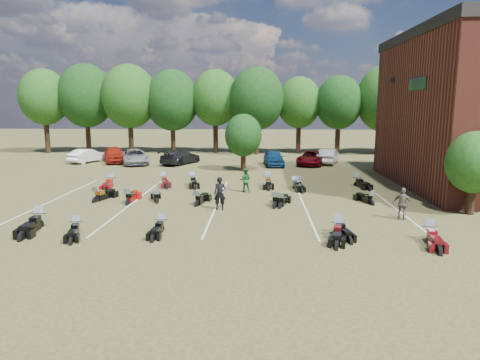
# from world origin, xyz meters

# --- Properties ---
(ground) EXTENTS (160.00, 160.00, 0.00)m
(ground) POSITION_xyz_m (0.00, 0.00, 0.00)
(ground) COLOR brown
(ground) RESTS_ON ground
(car_0) EXTENTS (3.62, 5.10, 1.61)m
(car_0) POSITION_xyz_m (-15.09, 20.33, 0.81)
(car_0) COLOR maroon
(car_0) RESTS_ON ground
(car_1) EXTENTS (2.86, 4.38, 1.36)m
(car_1) POSITION_xyz_m (-17.80, 20.28, 0.68)
(car_1) COLOR white
(car_1) RESTS_ON ground
(car_2) EXTENTS (4.17, 5.67, 1.43)m
(car_2) POSITION_xyz_m (-12.71, 19.27, 0.72)
(car_2) COLOR gray
(car_2) RESTS_ON ground
(car_3) EXTENTS (3.83, 5.28, 1.42)m
(car_3) POSITION_xyz_m (-8.28, 19.54, 0.71)
(car_3) COLOR black
(car_3) RESTS_ON ground
(car_4) EXTENTS (2.05, 4.45, 1.48)m
(car_4) POSITION_xyz_m (0.75, 18.82, 0.74)
(car_4) COLOR navy
(car_4) RESTS_ON ground
(car_5) EXTENTS (2.78, 4.68, 1.46)m
(car_5) POSITION_xyz_m (6.14, 20.49, 0.73)
(car_5) COLOR #B4B5B0
(car_5) RESTS_ON ground
(car_6) EXTENTS (3.67, 5.39, 1.37)m
(car_6) POSITION_xyz_m (4.43, 19.46, 0.68)
(car_6) COLOR #51040B
(car_6) RESTS_ON ground
(car_7) EXTENTS (4.04, 5.54, 1.49)m
(car_7) POSITION_xyz_m (13.03, 19.05, 0.75)
(car_7) COLOR #323336
(car_7) RESTS_ON ground
(person_black) EXTENTS (0.67, 0.45, 1.82)m
(person_black) POSITION_xyz_m (-2.71, 1.35, 0.91)
(person_black) COLOR black
(person_black) RESTS_ON ground
(person_green) EXTENTS (0.77, 0.61, 1.58)m
(person_green) POSITION_xyz_m (-1.50, 6.27, 0.79)
(person_green) COLOR #225C27
(person_green) RESTS_ON ground
(person_grey) EXTENTS (1.03, 0.82, 1.64)m
(person_grey) POSITION_xyz_m (6.58, -0.31, 0.82)
(person_grey) COLOR #5A554D
(person_grey) RESTS_ON ground
(motorcycle_0) EXTENTS (1.15, 2.14, 1.14)m
(motorcycle_0) POSITION_xyz_m (-8.71, -3.37, 0.00)
(motorcycle_0) COLOR black
(motorcycle_0) RESTS_ON ground
(motorcycle_1) EXTENTS (1.06, 2.59, 1.41)m
(motorcycle_1) POSITION_xyz_m (-10.85, -2.56, 0.00)
(motorcycle_1) COLOR black
(motorcycle_1) RESTS_ON ground
(motorcycle_3) EXTENTS (0.69, 2.02, 1.12)m
(motorcycle_3) POSITION_xyz_m (-5.00, -2.85, 0.00)
(motorcycle_3) COLOR black
(motorcycle_3) RESTS_ON ground
(motorcycle_4) EXTENTS (0.94, 2.10, 1.13)m
(motorcycle_4) POSITION_xyz_m (3.00, -2.73, 0.00)
(motorcycle_4) COLOR black
(motorcycle_4) RESTS_ON ground
(motorcycle_5) EXTENTS (1.14, 2.36, 1.26)m
(motorcycle_5) POSITION_xyz_m (2.86, -3.27, 0.00)
(motorcycle_5) COLOR black
(motorcycle_5) RESTS_ON ground
(motorcycle_6) EXTENTS (1.08, 2.36, 1.27)m
(motorcycle_6) POSITION_xyz_m (6.66, -3.69, 0.00)
(motorcycle_6) COLOR #500B11
(motorcycle_6) RESTS_ON ground
(motorcycle_7) EXTENTS (0.77, 2.37, 1.32)m
(motorcycle_7) POSITION_xyz_m (-8.16, 2.40, 0.00)
(motorcycle_7) COLOR #9E0D0B
(motorcycle_7) RESTS_ON ground
(motorcycle_8) EXTENTS (1.41, 2.46, 1.31)m
(motorcycle_8) POSITION_xyz_m (-10.22, 2.90, 0.00)
(motorcycle_8) COLOR black
(motorcycle_8) RESTS_ON ground
(motorcycle_9) EXTENTS (1.21, 2.15, 1.14)m
(motorcycle_9) POSITION_xyz_m (-6.59, 2.82, 0.00)
(motorcycle_9) COLOR black
(motorcycle_9) RESTS_ON ground
(motorcycle_10) EXTENTS (1.18, 2.33, 1.24)m
(motorcycle_10) POSITION_xyz_m (-4.10, 2.21, 0.00)
(motorcycle_10) COLOR black
(motorcycle_10) RESTS_ON ground
(motorcycle_11) EXTENTS (1.29, 2.47, 1.32)m
(motorcycle_11) POSITION_xyz_m (0.32, 1.96, 0.00)
(motorcycle_11) COLOR black
(motorcycle_11) RESTS_ON ground
(motorcycle_12) EXTENTS (1.26, 2.38, 1.26)m
(motorcycle_12) POSITION_xyz_m (0.62, 1.93, 0.00)
(motorcycle_12) COLOR black
(motorcycle_12) RESTS_ON ground
(motorcycle_13) EXTENTS (1.28, 2.17, 1.15)m
(motorcycle_13) POSITION_xyz_m (5.88, 2.95, 0.00)
(motorcycle_13) COLOR black
(motorcycle_13) RESTS_ON ground
(motorcycle_14) EXTENTS (1.45, 2.41, 1.28)m
(motorcycle_14) POSITION_xyz_m (-7.50, 8.71, 0.00)
(motorcycle_14) COLOR #450912
(motorcycle_14) RESTS_ON ground
(motorcycle_15) EXTENTS (1.09, 2.58, 1.39)m
(motorcycle_15) POSITION_xyz_m (-10.91, 7.42, 0.00)
(motorcycle_15) COLOR maroon
(motorcycle_15) RESTS_ON ground
(motorcycle_16) EXTENTS (1.31, 2.52, 1.34)m
(motorcycle_16) POSITION_xyz_m (-5.39, 8.66, 0.00)
(motorcycle_16) COLOR black
(motorcycle_16) RESTS_ON ground
(motorcycle_17) EXTENTS (0.83, 2.51, 1.39)m
(motorcycle_17) POSITION_xyz_m (0.03, 8.74, 0.00)
(motorcycle_17) COLOR black
(motorcycle_17) RESTS_ON ground
(motorcycle_18) EXTENTS (0.69, 2.03, 1.12)m
(motorcycle_18) POSITION_xyz_m (2.14, 7.99, 0.00)
(motorcycle_18) COLOR black
(motorcycle_18) RESTS_ON ground
(motorcycle_19) EXTENTS (1.11, 2.18, 1.16)m
(motorcycle_19) POSITION_xyz_m (1.86, 7.59, 0.00)
(motorcycle_19) COLOR black
(motorcycle_19) RESTS_ON ground
(motorcycle_20) EXTENTS (1.30, 2.37, 1.26)m
(motorcycle_20) POSITION_xyz_m (6.33, 8.71, 0.00)
(motorcycle_20) COLOR black
(motorcycle_20) RESTS_ON ground
(tree_line) EXTENTS (56.00, 6.00, 9.79)m
(tree_line) POSITION_xyz_m (-1.00, 29.00, 6.31)
(tree_line) COLOR black
(tree_line) RESTS_ON ground
(young_tree_near_building) EXTENTS (2.80, 2.80, 4.16)m
(young_tree_near_building) POSITION_xyz_m (10.50, 1.00, 2.75)
(young_tree_near_building) COLOR black
(young_tree_near_building) RESTS_ON ground
(young_tree_midfield) EXTENTS (3.20, 3.20, 4.70)m
(young_tree_midfield) POSITION_xyz_m (-2.00, 15.50, 3.09)
(young_tree_midfield) COLOR black
(young_tree_midfield) RESTS_ON ground
(parking_lines) EXTENTS (20.10, 14.00, 0.01)m
(parking_lines) POSITION_xyz_m (-3.00, 3.00, 0.01)
(parking_lines) COLOR silver
(parking_lines) RESTS_ON ground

